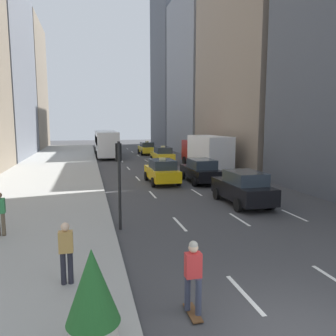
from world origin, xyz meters
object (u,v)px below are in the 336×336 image
Objects in this scene: taxi_lead at (162,155)px; planter_with_shrub at (93,298)px; skateboarder at (193,274)px; taxi_second at (147,148)px; traffic_light_pole at (119,171)px; sedan_black_near at (243,188)px; sedan_silver_behind at (201,171)px; pedestrian_mid_block at (0,212)px; pedestrian_near_curb at (66,250)px; box_truck at (206,151)px; taxi_third at (162,171)px; city_bus at (106,143)px.

taxi_lead is 2.26× the size of planter_with_shrub.
planter_with_shrub is at bearing -159.17° from skateboarder.
taxi_second is 1.22× the size of traffic_light_pole.
sedan_black_near is 6.72m from sedan_silver_behind.
skateboarder is (-5.75, -37.90, 0.08)m from taxi_second.
planter_with_shrub reaches higher than taxi_lead.
pedestrian_mid_block is (-11.17, -2.72, 0.15)m from sedan_black_near.
taxi_lead is at bearing 71.93° from pedestrian_near_curb.
pedestrian_mid_block reaches higher than skateboarder.
taxi_second is 22.15m from sedan_silver_behind.
sedan_black_near is at bearing -90.00° from taxi_second.
box_truck reaches higher than sedan_black_near.
box_truck is (5.60, 6.15, 0.83)m from taxi_third.
skateboarder is at bearing -101.55° from taxi_lead.
box_truck reaches higher than sedan_silver_behind.
planter_with_shrub is (-10.75, -23.13, -0.56)m from box_truck.
skateboarder is at bearing -100.37° from taxi_third.
city_bus reaches higher than skateboarder.
box_truck reaches higher than taxi_third.
taxi_second is 28.87m from sedan_black_near.
city_bus is at bearing 79.64° from pedestrian_mid_block.
city_bus reaches higher than taxi_third.
skateboarder is 0.89× the size of planter_with_shrub.
skateboarder is 8.31m from pedestrian_mid_block.
taxi_second is 38.33m from skateboarder.
traffic_light_pole is at bearing -102.14° from taxi_second.
pedestrian_mid_block is 4.62m from traffic_light_pole.
sedan_silver_behind is (0.00, 6.72, -0.03)m from sedan_black_near.
city_bus is 1.38× the size of box_truck.
pedestrian_mid_block reaches higher than sedan_silver_behind.
planter_with_shrub is at bearing -99.24° from traffic_light_pole.
sedan_black_near reaches higher than pedestrian_mid_block.
sedan_silver_behind is 16.29m from pedestrian_near_curb.
traffic_light_pole reaches higher than box_truck.
taxi_lead is 0.96× the size of sedan_silver_behind.
sedan_black_near is 2.68× the size of pedestrian_near_curb.
taxi_lead is 24.54m from pedestrian_mid_block.
sedan_black_near reaches higher than pedestrian_near_curb.
skateboarder is 1.06× the size of pedestrian_mid_block.
pedestrian_mid_block is at bearing -130.38° from taxi_third.
sedan_black_near is (0.00, -19.14, 0.04)m from taxi_lead.
pedestrian_near_curb and pedestrian_mid_block have the same top height.
box_truck is 23.37m from pedestrian_near_curb.
skateboarder is 2.36m from planter_with_shrub.
sedan_black_near reaches higher than sedan_silver_behind.
planter_with_shrub is at bearing -93.56° from city_bus.
traffic_light_pole is (-6.75, -2.50, 1.49)m from sedan_black_near.
planter_with_shrub is at bearing -101.60° from taxi_second.
taxi_second is 0.96× the size of sedan_silver_behind.
traffic_light_pole reaches higher than skateboarder.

